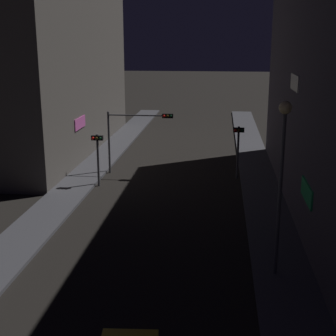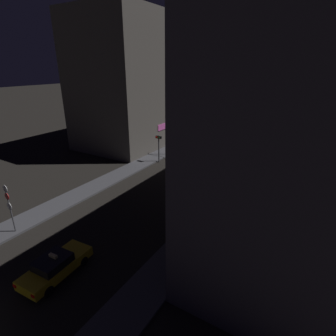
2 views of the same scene
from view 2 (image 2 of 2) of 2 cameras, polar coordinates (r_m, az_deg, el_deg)
name	(u,v)px [view 2 (image 2 of 2)]	position (r m, az deg, el deg)	size (l,w,h in m)	color
sidewalk_left	(161,154)	(38.67, -1.43, 3.11)	(2.62, 65.55, 0.18)	#424247
sidewalk_right	(250,171)	(33.91, 17.10, -0.54)	(2.62, 65.55, 0.18)	#424247
building_facade_left	(150,81)	(47.42, -3.93, 18.17)	(12.02, 26.73, 19.20)	#514C47
building_facade_right	(327,118)	(25.00, 30.94, 9.26)	(11.34, 30.78, 16.45)	#3D3842
taxi	(56,266)	(18.54, -22.96, -18.79)	(2.10, 4.56, 1.62)	yellow
traffic_light_overhead	(185,133)	(36.32, 3.65, 7.48)	(4.95, 0.42, 4.74)	#47474C
traffic_light_left_kerb	(159,143)	(34.66, -2.02, 5.35)	(0.80, 0.42, 3.68)	#47474C
traffic_light_right_kerb	(239,148)	(33.38, 15.00, 4.21)	(0.80, 0.42, 3.87)	#47474C
sign_pole_left	(9,204)	(23.07, -30.96, -6.73)	(0.62, 0.10, 3.92)	#47474C
street_lamp_near_block	(193,170)	(18.59, 5.32, -0.35)	(0.53, 0.53, 7.45)	#47474C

